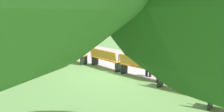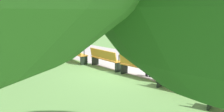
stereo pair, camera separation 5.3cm
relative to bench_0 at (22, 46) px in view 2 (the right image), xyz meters
The scene contains 10 objects.
ground_plane 7.77m from the bench_0, 11.10° to the left, with size 120.00×120.00×0.00m, color #5B8C47.
path_paving 8.43m from the bench_0, 25.29° to the left, with size 29.74×4.23×0.01m, color #A39E99.
bench_0 is the anchor object (origin of this frame).
bench_1 2.22m from the bench_0, 18.16° to the left, with size 2.03×0.97×0.89m.
bench_2 4.44m from the bench_0, 15.13° to the left, with size 2.02×0.78×0.89m.
bench_3 6.65m from the bench_0, 12.10° to the left, with size 2.00×0.58×0.89m.
bench_4 8.83m from the bench_0, ahead, with size 2.00×0.58×0.89m.
bench_5 10.99m from the bench_0, ahead, with size 2.02×0.78×0.89m.
person_seated 8.96m from the bench_0, ahead, with size 0.34×0.53×1.20m.
trash_bin 2.07m from the bench_0, behind, with size 0.45×0.45×0.90m, color black.
Camera 2 is at (7.85, -7.29, 2.66)m, focal length 40.36 mm.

